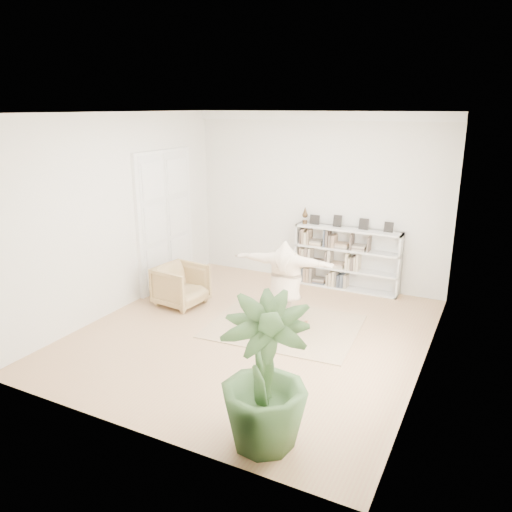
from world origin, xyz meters
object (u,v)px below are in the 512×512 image
(bookshelf, at_px, (346,259))
(armchair, at_px, (181,285))
(rocker_board, at_px, (284,323))
(person, at_px, (285,280))
(houseplant, at_px, (264,374))

(bookshelf, bearing_deg, armchair, -137.99)
(rocker_board, relative_size, person, 0.31)
(bookshelf, distance_m, person, 2.38)
(bookshelf, distance_m, rocker_board, 2.44)
(armchair, height_order, person, person)
(rocker_board, xyz_separation_m, houseplant, (1.05, -2.98, 0.81))
(bookshelf, bearing_deg, person, -99.07)
(armchair, relative_size, houseplant, 0.49)
(person, bearing_deg, bookshelf, -103.08)
(bookshelf, distance_m, armchair, 3.45)
(rocker_board, distance_m, houseplant, 3.26)
(rocker_board, distance_m, person, 0.79)
(bookshelf, xyz_separation_m, person, (-0.37, -2.34, 0.23))
(armchair, distance_m, rocker_board, 2.21)
(person, bearing_deg, houseplant, 105.42)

